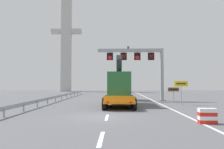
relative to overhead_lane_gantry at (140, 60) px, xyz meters
name	(u,v)px	position (x,y,z in m)	size (l,w,h in m)	color
ground	(101,117)	(-4.42, -13.73, -5.60)	(112.00, 112.00, 0.00)	#5B5B60
lane_markings	(111,101)	(-3.96, 0.12, -5.59)	(0.20, 42.31, 0.01)	silver
edge_line_right	(156,102)	(1.78, -1.73, -5.59)	(0.20, 63.00, 0.01)	silver
overhead_lane_gantry	(140,60)	(0.00, 0.00, 0.00)	(9.18, 0.90, 7.43)	#9EA0A5
heavy_haul_truck_orange	(119,86)	(-2.95, -2.76, -3.61)	(3.13, 14.09, 5.30)	orange
exit_sign_yellow	(181,87)	(3.85, -5.38, -3.61)	(1.46, 0.15, 2.63)	#9EA0A5
tourist_info_sign_brown	(173,91)	(3.82, -2.37, -4.19)	(1.38, 0.15, 1.86)	#9EA0A5
crash_barrier_striped	(207,116)	(2.08, -16.18, -5.15)	(1.02, 0.55, 0.90)	red
guardrail_left	(61,96)	(-11.22, 1.52, -5.04)	(0.13, 34.50, 0.76)	#999EA3
bridge_pylon_distant	(66,42)	(-18.24, 33.74, 9.25)	(9.00, 2.00, 28.92)	#B7B7B2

